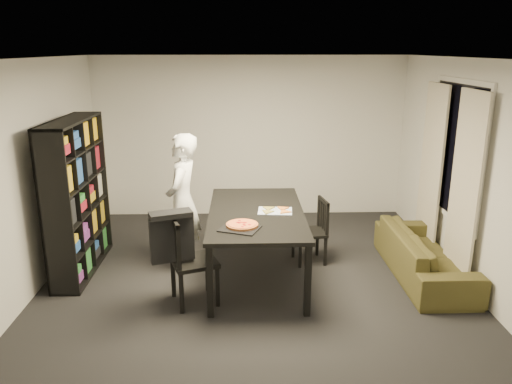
{
  "coord_description": "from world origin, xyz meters",
  "views": [
    {
      "loc": [
        -0.13,
        -5.3,
        2.71
      ],
      "look_at": [
        0.03,
        0.42,
        1.05
      ],
      "focal_mm": 35.0,
      "sensor_mm": 36.0,
      "label": 1
    }
  ],
  "objects_px": {
    "baking_tray": "(240,229)",
    "pepperoni_pizza": "(242,225)",
    "chair_left": "(185,255)",
    "person": "(183,202)",
    "chair_right": "(316,226)",
    "dining_table": "(256,217)",
    "bookshelf": "(77,197)",
    "sofa": "(424,254)"
  },
  "relations": [
    {
      "from": "baking_tray",
      "to": "pepperoni_pizza",
      "type": "distance_m",
      "value": 0.08
    },
    {
      "from": "chair_left",
      "to": "person",
      "type": "distance_m",
      "value": 1.04
    },
    {
      "from": "chair_right",
      "to": "person",
      "type": "distance_m",
      "value": 1.74
    },
    {
      "from": "dining_table",
      "to": "pepperoni_pizza",
      "type": "relative_size",
      "value": 5.75
    },
    {
      "from": "chair_left",
      "to": "dining_table",
      "type": "bearing_deg",
      "value": -70.5
    },
    {
      "from": "bookshelf",
      "to": "baking_tray",
      "type": "distance_m",
      "value": 2.18
    },
    {
      "from": "bookshelf",
      "to": "chair_right",
      "type": "relative_size",
      "value": 2.25
    },
    {
      "from": "chair_left",
      "to": "bookshelf",
      "type": "bearing_deg",
      "value": 36.73
    },
    {
      "from": "bookshelf",
      "to": "sofa",
      "type": "distance_m",
      "value": 4.31
    },
    {
      "from": "baking_tray",
      "to": "person",
      "type": "bearing_deg",
      "value": 127.15
    },
    {
      "from": "person",
      "to": "sofa",
      "type": "relative_size",
      "value": 0.91
    },
    {
      "from": "chair_right",
      "to": "baking_tray",
      "type": "relative_size",
      "value": 2.11
    },
    {
      "from": "chair_right",
      "to": "sofa",
      "type": "xyz_separation_m",
      "value": [
        1.28,
        -0.47,
        -0.21
      ]
    },
    {
      "from": "pepperoni_pizza",
      "to": "sofa",
      "type": "xyz_separation_m",
      "value": [
        2.23,
        0.5,
        -0.59
      ]
    },
    {
      "from": "sofa",
      "to": "chair_right",
      "type": "bearing_deg",
      "value": 69.7
    },
    {
      "from": "person",
      "to": "chair_right",
      "type": "bearing_deg",
      "value": 102.62
    },
    {
      "from": "chair_right",
      "to": "pepperoni_pizza",
      "type": "bearing_deg",
      "value": -53.99
    },
    {
      "from": "pepperoni_pizza",
      "to": "chair_left",
      "type": "bearing_deg",
      "value": -169.45
    },
    {
      "from": "bookshelf",
      "to": "dining_table",
      "type": "xyz_separation_m",
      "value": [
        2.19,
        -0.28,
        -0.19
      ]
    },
    {
      "from": "chair_right",
      "to": "pepperoni_pizza",
      "type": "height_order",
      "value": "pepperoni_pizza"
    },
    {
      "from": "chair_right",
      "to": "chair_left",
      "type": "bearing_deg",
      "value": -64.8
    },
    {
      "from": "bookshelf",
      "to": "pepperoni_pizza",
      "type": "bearing_deg",
      "value": -21.92
    },
    {
      "from": "chair_left",
      "to": "chair_right",
      "type": "bearing_deg",
      "value": -75.24
    },
    {
      "from": "dining_table",
      "to": "sofa",
      "type": "relative_size",
      "value": 1.07
    },
    {
      "from": "person",
      "to": "chair_left",
      "type": "bearing_deg",
      "value": 16.88
    },
    {
      "from": "chair_left",
      "to": "sofa",
      "type": "distance_m",
      "value": 2.92
    },
    {
      "from": "pepperoni_pizza",
      "to": "bookshelf",
      "type": "bearing_deg",
      "value": 158.08
    },
    {
      "from": "chair_left",
      "to": "pepperoni_pizza",
      "type": "xyz_separation_m",
      "value": [
        0.61,
        0.11,
        0.3
      ]
    },
    {
      "from": "pepperoni_pizza",
      "to": "baking_tray",
      "type": "bearing_deg",
      "value": -111.03
    },
    {
      "from": "chair_right",
      "to": "person",
      "type": "xyz_separation_m",
      "value": [
        -1.69,
        -0.09,
        0.38
      ]
    },
    {
      "from": "person",
      "to": "sofa",
      "type": "distance_m",
      "value": 3.05
    },
    {
      "from": "bookshelf",
      "to": "dining_table",
      "type": "relative_size",
      "value": 0.94
    },
    {
      "from": "chair_left",
      "to": "pepperoni_pizza",
      "type": "relative_size",
      "value": 2.84
    },
    {
      "from": "bookshelf",
      "to": "pepperoni_pizza",
      "type": "distance_m",
      "value": 2.18
    },
    {
      "from": "baking_tray",
      "to": "sofa",
      "type": "distance_m",
      "value": 2.39
    },
    {
      "from": "dining_table",
      "to": "pepperoni_pizza",
      "type": "height_order",
      "value": "pepperoni_pizza"
    },
    {
      "from": "bookshelf",
      "to": "baking_tray",
      "type": "xyz_separation_m",
      "value": [
        1.99,
        -0.88,
        -0.11
      ]
    },
    {
      "from": "chair_left",
      "to": "person",
      "type": "xyz_separation_m",
      "value": [
        -0.13,
        0.99,
        0.29
      ]
    },
    {
      "from": "baking_tray",
      "to": "bookshelf",
      "type": "bearing_deg",
      "value": 156.18
    },
    {
      "from": "bookshelf",
      "to": "dining_table",
      "type": "distance_m",
      "value": 2.21
    },
    {
      "from": "chair_left",
      "to": "person",
      "type": "height_order",
      "value": "person"
    },
    {
      "from": "sofa",
      "to": "bookshelf",
      "type": "bearing_deg",
      "value": 85.73
    }
  ]
}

